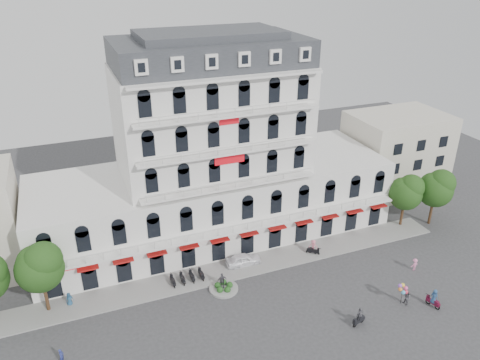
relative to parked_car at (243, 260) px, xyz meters
name	(u,v)px	position (x,y,z in m)	size (l,w,h in m)	color
ground	(271,318)	(-0.74, -9.50, -0.72)	(120.00, 120.00, 0.00)	#38383A
sidewalk	(239,268)	(-0.74, -0.50, -0.64)	(53.00, 4.00, 0.16)	gray
main_building	(213,162)	(-0.74, 8.50, 9.24)	(45.00, 15.00, 25.80)	silver
flank_building_east	(395,152)	(29.26, 10.50, 5.28)	(14.00, 10.00, 12.00)	beige
traffic_island	(224,288)	(-3.74, -3.50, -0.47)	(3.20, 3.20, 1.60)	gray
parked_scooter_row	(187,282)	(-7.09, -0.70, -0.72)	(4.40, 1.80, 1.10)	black
tree_west_inner	(40,265)	(-21.69, -0.02, 4.96)	(4.76, 4.76, 8.25)	#382314
tree_east_inner	(406,191)	(23.31, 0.48, 4.49)	(4.40, 4.37, 7.57)	#382314
tree_east_outer	(436,187)	(27.31, -0.52, 4.83)	(4.65, 4.65, 8.05)	#382314
parked_car	(243,260)	(0.00, 0.00, 0.00)	(1.71, 4.24, 1.45)	white
rider_east	(434,298)	(15.72, -14.08, 0.35)	(0.72, 1.68, 2.15)	maroon
rider_northeast	(359,317)	(6.94, -13.52, 0.31)	(1.67, 0.75, 2.12)	black
rider_center	(313,247)	(8.70, -1.21, 0.39)	(1.40, 1.21, 2.13)	black
pedestrian_left	(69,299)	(-19.62, 0.00, 0.07)	(0.77, 0.50, 1.58)	navy
pedestrian_mid	(222,280)	(-3.75, -3.05, 0.22)	(1.10, 0.46, 1.88)	#5B5960
pedestrian_right	(415,264)	(18.17, -8.28, 0.04)	(0.99, 0.57, 1.53)	pink
pedestrian_far	(62,356)	(-20.74, -7.80, 0.06)	(0.57, 0.37, 1.56)	navy
balloon_vendor	(405,295)	(13.11, -12.75, 0.54)	(1.33, 1.27, 2.45)	slate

